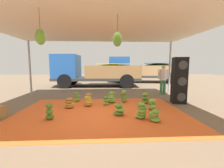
% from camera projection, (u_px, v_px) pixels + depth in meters
% --- Properties ---
extents(ground_plane, '(40.00, 40.00, 0.00)m').
position_uv_depth(ground_plane, '(102.00, 95.00, 8.21)').
color(ground_plane, brown).
extents(tarp_orange, '(5.67, 4.23, 0.01)m').
position_uv_depth(tarp_orange, '(101.00, 112.00, 5.24)').
color(tarp_orange, '#E05B23').
rests_on(tarp_orange, ground).
extents(tent_canopy, '(8.00, 7.00, 2.96)m').
position_uv_depth(tent_canopy, '(100.00, 25.00, 4.80)').
color(tent_canopy, '#9EA0A5').
rests_on(tent_canopy, ground).
extents(banana_bunch_0, '(0.40, 0.41, 0.45)m').
position_uv_depth(banana_bunch_0, '(69.00, 103.00, 5.74)').
color(banana_bunch_0, '#996628').
rests_on(banana_bunch_0, tarp_orange).
extents(banana_bunch_1, '(0.36, 0.34, 0.41)m').
position_uv_depth(banana_bunch_1, '(106.00, 101.00, 6.22)').
color(banana_bunch_1, '#6B9E38').
rests_on(banana_bunch_1, tarp_orange).
extents(banana_bunch_2, '(0.28, 0.29, 0.59)m').
position_uv_depth(banana_bunch_2, '(124.00, 96.00, 6.63)').
color(banana_bunch_2, '#518428').
rests_on(banana_bunch_2, tarp_orange).
extents(banana_bunch_3, '(0.37, 0.38, 0.45)m').
position_uv_depth(banana_bunch_3, '(152.00, 105.00, 5.49)').
color(banana_bunch_3, '#60932D').
rests_on(banana_bunch_3, tarp_orange).
extents(banana_bunch_4, '(0.43, 0.44, 0.52)m').
position_uv_depth(banana_bunch_4, '(112.00, 97.00, 6.58)').
color(banana_bunch_4, '#60932D').
rests_on(banana_bunch_4, tarp_orange).
extents(banana_bunch_5, '(0.44, 0.42, 0.55)m').
position_uv_depth(banana_bunch_5, '(142.00, 111.00, 4.58)').
color(banana_bunch_5, '#60932D').
rests_on(banana_bunch_5, tarp_orange).
extents(banana_bunch_6, '(0.42, 0.43, 0.57)m').
position_uv_depth(banana_bunch_6, '(88.00, 100.00, 5.98)').
color(banana_bunch_6, '#996628').
rests_on(banana_bunch_6, tarp_orange).
extents(banana_bunch_7, '(0.40, 0.41, 0.41)m').
position_uv_depth(banana_bunch_7, '(154.00, 116.00, 4.36)').
color(banana_bunch_7, '#6B9E38').
rests_on(banana_bunch_7, tarp_orange).
extents(banana_bunch_8, '(0.43, 0.43, 0.50)m').
position_uv_depth(banana_bunch_8, '(145.00, 98.00, 6.44)').
color(banana_bunch_8, '#518428').
rests_on(banana_bunch_8, tarp_orange).
extents(banana_bunch_9, '(0.44, 0.44, 0.42)m').
position_uv_depth(banana_bunch_9, '(119.00, 110.00, 4.90)').
color(banana_bunch_9, '#477523').
rests_on(banana_bunch_9, tarp_orange).
extents(banana_bunch_10, '(0.33, 0.35, 0.54)m').
position_uv_depth(banana_bunch_10, '(49.00, 112.00, 4.49)').
color(banana_bunch_10, '#477523').
rests_on(banana_bunch_10, tarp_orange).
extents(banana_bunch_11, '(0.38, 0.37, 0.44)m').
position_uv_depth(banana_bunch_11, '(77.00, 97.00, 6.85)').
color(banana_bunch_11, '#75A83D').
rests_on(banana_bunch_11, tarp_orange).
extents(cargo_truck_main, '(6.53, 2.70, 2.40)m').
position_uv_depth(cargo_truck_main, '(93.00, 71.00, 11.71)').
color(cargo_truck_main, '#2D2D2D').
rests_on(cargo_truck_main, ground).
extents(cargo_truck_far, '(6.89, 3.26, 2.40)m').
position_uv_depth(cargo_truck_far, '(142.00, 70.00, 14.64)').
color(cargo_truck_far, '#2D2D2D').
rests_on(cargo_truck_far, ground).
extents(worker_0, '(0.59, 0.36, 1.62)m').
position_uv_depth(worker_0, '(163.00, 77.00, 8.46)').
color(worker_0, '#337A4C').
rests_on(worker_0, ground).
extents(speaker_stack, '(0.61, 0.58, 1.94)m').
position_uv_depth(speaker_stack, '(179.00, 80.00, 6.46)').
color(speaker_stack, black).
rests_on(speaker_stack, ground).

